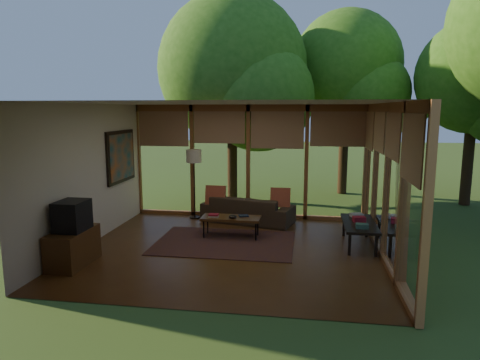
% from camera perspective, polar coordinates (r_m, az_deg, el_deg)
% --- Properties ---
extents(floor, '(5.50, 5.50, 0.00)m').
position_cam_1_polar(floor, '(8.10, -1.32, -9.23)').
color(floor, '#5B3518').
rests_on(floor, ground).
extents(ceiling, '(5.50, 5.50, 0.00)m').
position_cam_1_polar(ceiling, '(7.68, -1.39, 10.23)').
color(ceiling, silver).
rests_on(ceiling, ground).
extents(wall_left, '(0.04, 5.00, 2.70)m').
position_cam_1_polar(wall_left, '(8.69, -19.52, 0.66)').
color(wall_left, beige).
rests_on(wall_left, ground).
extents(wall_front, '(5.50, 0.04, 2.70)m').
position_cam_1_polar(wall_front, '(5.38, -6.03, -3.98)').
color(wall_front, beige).
rests_on(wall_front, ground).
extents(window_wall_back, '(5.50, 0.12, 2.70)m').
position_cam_1_polar(window_wall_back, '(10.22, 1.10, 2.45)').
color(window_wall_back, '#985B2F').
rests_on(window_wall_back, ground).
extents(window_wall_right, '(0.12, 5.00, 2.70)m').
position_cam_1_polar(window_wall_right, '(7.79, 19.00, -0.27)').
color(window_wall_right, '#985B2F').
rests_on(window_wall_right, ground).
extents(tree_nw, '(4.16, 4.16, 5.79)m').
position_cam_1_polar(tree_nw, '(12.35, -1.03, 14.60)').
color(tree_nw, '#322012').
rests_on(tree_nw, ground).
extents(tree_ne, '(3.26, 3.26, 5.52)m').
position_cam_1_polar(tree_ne, '(13.64, 14.02, 14.57)').
color(tree_ne, '#322012').
rests_on(tree_ne, ground).
extents(tree_far, '(3.02, 3.02, 4.96)m').
position_cam_1_polar(tree_far, '(13.07, 28.87, 11.97)').
color(tree_far, '#322012').
rests_on(tree_far, ground).
extents(rug, '(2.68, 1.90, 0.01)m').
position_cam_1_polar(rug, '(8.48, -2.04, -8.33)').
color(rug, brown).
rests_on(rug, floor).
extents(sofa, '(2.22, 1.30, 0.61)m').
position_cam_1_polar(sofa, '(9.91, 1.06, -3.92)').
color(sofa, '#3C2C1E').
rests_on(sofa, floor).
extents(pillow_left, '(0.46, 0.24, 0.48)m').
position_cam_1_polar(pillow_left, '(9.92, -3.27, -2.12)').
color(pillow_left, maroon).
rests_on(pillow_left, sofa).
extents(pillow_right, '(0.45, 0.24, 0.47)m').
position_cam_1_polar(pillow_right, '(9.73, 5.41, -2.41)').
color(pillow_right, maroon).
rests_on(pillow_right, sofa).
extents(ct_book_lower, '(0.21, 0.16, 0.03)m').
position_cam_1_polar(ct_book_lower, '(8.74, -3.54, -4.84)').
color(ct_book_lower, '#A8A398').
rests_on(ct_book_lower, coffee_table).
extents(ct_book_upper, '(0.20, 0.15, 0.03)m').
position_cam_1_polar(ct_book_upper, '(8.73, -3.54, -4.64)').
color(ct_book_upper, maroon).
rests_on(ct_book_upper, coffee_table).
extents(ct_book_side, '(0.23, 0.20, 0.03)m').
position_cam_1_polar(ct_book_side, '(8.76, 0.49, -4.79)').
color(ct_book_side, black).
rests_on(ct_book_side, coffee_table).
extents(ct_bowl, '(0.16, 0.16, 0.07)m').
position_cam_1_polar(ct_bowl, '(8.61, -1.00, -4.89)').
color(ct_bowl, black).
rests_on(ct_bowl, coffee_table).
extents(media_cabinet, '(0.50, 1.00, 0.60)m').
position_cam_1_polar(media_cabinet, '(7.78, -21.37, -8.38)').
color(media_cabinet, '#523216').
rests_on(media_cabinet, floor).
extents(television, '(0.45, 0.55, 0.50)m').
position_cam_1_polar(television, '(7.62, -21.49, -4.45)').
color(television, black).
rests_on(television, media_cabinet).
extents(console_book_a, '(0.23, 0.18, 0.08)m').
position_cam_1_polar(console_book_a, '(8.11, 15.97, -5.92)').
color(console_book_a, '#365F52').
rests_on(console_book_a, side_console).
extents(console_book_b, '(0.25, 0.20, 0.10)m').
position_cam_1_polar(console_book_b, '(8.54, 15.60, -5.06)').
color(console_book_b, maroon).
rests_on(console_book_b, side_console).
extents(console_book_c, '(0.29, 0.25, 0.07)m').
position_cam_1_polar(console_book_c, '(8.93, 15.30, -4.54)').
color(console_book_c, '#A8A398').
rests_on(console_book_c, side_console).
extents(floor_lamp, '(0.36, 0.36, 1.65)m').
position_cam_1_polar(floor_lamp, '(10.15, -6.17, 2.67)').
color(floor_lamp, black).
rests_on(floor_lamp, floor).
extents(coffee_table, '(1.20, 0.50, 0.43)m').
position_cam_1_polar(coffee_table, '(8.74, -1.21, -5.17)').
color(coffee_table, '#523216').
rests_on(coffee_table, floor).
extents(side_console, '(0.60, 1.40, 0.46)m').
position_cam_1_polar(side_console, '(8.52, 15.61, -5.77)').
color(side_console, black).
rests_on(side_console, floor).
extents(wall_painting, '(0.06, 1.35, 1.15)m').
position_cam_1_polar(wall_painting, '(9.89, -15.58, 3.04)').
color(wall_painting, black).
rests_on(wall_painting, wall_left).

